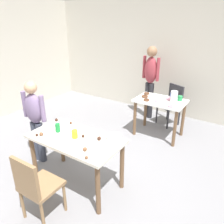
# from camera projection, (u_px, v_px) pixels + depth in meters

# --- Properties ---
(ground_plane) EXTENTS (6.40, 6.40, 0.00)m
(ground_plane) POSITION_uv_depth(u_px,v_px,m) (84.00, 186.00, 3.16)
(ground_plane) COLOR gray
(wall_back) EXTENTS (6.40, 0.10, 2.60)m
(wall_back) POSITION_uv_depth(u_px,v_px,m) (171.00, 59.00, 5.10)
(wall_back) COLOR beige
(wall_back) RESTS_ON ground_plane
(dining_table_near) EXTENTS (1.25, 0.66, 0.75)m
(dining_table_near) POSITION_uv_depth(u_px,v_px,m) (76.00, 145.00, 2.97)
(dining_table_near) COLOR silver
(dining_table_near) RESTS_ON ground_plane
(dining_table_far) EXTENTS (0.93, 0.61, 0.75)m
(dining_table_far) POSITION_uv_depth(u_px,v_px,m) (160.00, 107.00, 4.28)
(dining_table_far) COLOR white
(dining_table_far) RESTS_ON ground_plane
(chair_near_table) EXTENTS (0.41, 0.41, 0.87)m
(chair_near_table) POSITION_uv_depth(u_px,v_px,m) (35.00, 185.00, 2.47)
(chair_near_table) COLOR olive
(chair_near_table) RESTS_ON ground_plane
(chair_far_table) EXTENTS (0.53, 0.53, 0.87)m
(chair_far_table) POSITION_uv_depth(u_px,v_px,m) (172.00, 102.00, 4.82)
(chair_far_table) COLOR #2D2D33
(chair_far_table) RESTS_ON ground_plane
(person_girl_near) EXTENTS (0.45, 0.22, 1.35)m
(person_girl_near) POSITION_uv_depth(u_px,v_px,m) (35.00, 116.00, 3.44)
(person_girl_near) COLOR #383D4C
(person_girl_near) RESTS_ON ground_plane
(person_adult_far) EXTENTS (0.45, 0.28, 1.63)m
(person_adult_far) POSITION_uv_depth(u_px,v_px,m) (150.00, 76.00, 4.94)
(person_adult_far) COLOR #28282D
(person_adult_far) RESTS_ON ground_plane
(mixing_bowl) EXTENTS (0.19, 0.19, 0.06)m
(mixing_bowl) POSITION_uv_depth(u_px,v_px,m) (114.00, 137.00, 2.86)
(mixing_bowl) COLOR white
(mixing_bowl) RESTS_ON dining_table_near
(soda_can) EXTENTS (0.07, 0.07, 0.12)m
(soda_can) POSITION_uv_depth(u_px,v_px,m) (58.00, 128.00, 3.05)
(soda_can) COLOR #198438
(soda_can) RESTS_ON dining_table_near
(fork_near) EXTENTS (0.17, 0.02, 0.01)m
(fork_near) POSITION_uv_depth(u_px,v_px,m) (53.00, 126.00, 3.22)
(fork_near) COLOR silver
(fork_near) RESTS_ON dining_table_near
(cup_near_0) EXTENTS (0.08, 0.08, 0.11)m
(cup_near_0) POSITION_uv_depth(u_px,v_px,m) (75.00, 134.00, 2.90)
(cup_near_0) COLOR yellow
(cup_near_0) RESTS_ON dining_table_near
(cake_ball_0) EXTENTS (0.04, 0.04, 0.04)m
(cake_ball_0) POSITION_uv_depth(u_px,v_px,m) (71.00, 123.00, 3.28)
(cake_ball_0) COLOR brown
(cake_ball_0) RESTS_ON dining_table_near
(cake_ball_1) EXTENTS (0.05, 0.05, 0.05)m
(cake_ball_1) POSITION_uv_depth(u_px,v_px,m) (85.00, 149.00, 2.62)
(cake_ball_1) COLOR brown
(cake_ball_1) RESTS_ON dining_table_near
(cake_ball_2) EXTENTS (0.05, 0.05, 0.05)m
(cake_ball_2) POSITION_uv_depth(u_px,v_px,m) (56.00, 120.00, 3.36)
(cake_ball_2) COLOR #3D2319
(cake_ball_2) RESTS_ON dining_table_near
(cake_ball_3) EXTENTS (0.04, 0.04, 0.04)m
(cake_ball_3) POSITION_uv_depth(u_px,v_px,m) (83.00, 136.00, 2.92)
(cake_ball_3) COLOR #3D2319
(cake_ball_3) RESTS_ON dining_table_near
(cake_ball_4) EXTENTS (0.04, 0.04, 0.04)m
(cake_ball_4) POSITION_uv_depth(u_px,v_px,m) (37.00, 135.00, 2.95)
(cake_ball_4) COLOR #3D2319
(cake_ball_4) RESTS_ON dining_table_near
(cake_ball_5) EXTENTS (0.05, 0.05, 0.05)m
(cake_ball_5) POSITION_uv_depth(u_px,v_px,m) (41.00, 134.00, 2.96)
(cake_ball_5) COLOR brown
(cake_ball_5) RESTS_ON dining_table_near
(cake_ball_6) EXTENTS (0.04, 0.04, 0.04)m
(cake_ball_6) POSITION_uv_depth(u_px,v_px,m) (86.00, 157.00, 2.48)
(cake_ball_6) COLOR brown
(cake_ball_6) RESTS_ON dining_table_near
(cake_ball_7) EXTENTS (0.05, 0.05, 0.05)m
(cake_ball_7) POSITION_uv_depth(u_px,v_px,m) (99.00, 138.00, 2.86)
(cake_ball_7) COLOR #3D2319
(cake_ball_7) RESTS_ON dining_table_near
(pitcher_far) EXTENTS (0.13, 0.13, 0.21)m
(pitcher_far) POSITION_uv_depth(u_px,v_px,m) (174.00, 97.00, 4.09)
(pitcher_far) COLOR white
(pitcher_far) RESTS_ON dining_table_far
(cup_far_0) EXTENTS (0.08, 0.08, 0.10)m
(cup_far_0) POSITION_uv_depth(u_px,v_px,m) (172.00, 95.00, 4.33)
(cup_far_0) COLOR #3351B2
(cup_far_0) RESTS_ON dining_table_far
(cup_far_1) EXTENTS (0.09, 0.09, 0.09)m
(cup_far_1) POSITION_uv_depth(u_px,v_px,m) (180.00, 98.00, 4.18)
(cup_far_1) COLOR green
(cup_far_1) RESTS_ON dining_table_far
(donut_far_0) EXTENTS (0.11, 0.11, 0.03)m
(donut_far_0) POSITION_uv_depth(u_px,v_px,m) (170.00, 106.00, 3.90)
(donut_far_0) COLOR pink
(donut_far_0) RESTS_ON dining_table_far
(donut_far_1) EXTENTS (0.11, 0.11, 0.03)m
(donut_far_1) POSITION_uv_depth(u_px,v_px,m) (147.00, 93.00, 4.53)
(donut_far_1) COLOR brown
(donut_far_1) RESTS_ON dining_table_far
(donut_far_2) EXTENTS (0.13, 0.13, 0.04)m
(donut_far_2) POSITION_uv_depth(u_px,v_px,m) (145.00, 96.00, 4.36)
(donut_far_2) COLOR brown
(donut_far_2) RESTS_ON dining_table_far
(donut_far_3) EXTENTS (0.11, 0.11, 0.03)m
(donut_far_3) POSITION_uv_depth(u_px,v_px,m) (146.00, 100.00, 4.18)
(donut_far_3) COLOR brown
(donut_far_3) RESTS_ON dining_table_far
(donut_far_4) EXTENTS (0.11, 0.11, 0.03)m
(donut_far_4) POSITION_uv_depth(u_px,v_px,m) (157.00, 101.00, 4.14)
(donut_far_4) COLOR pink
(donut_far_4) RESTS_ON dining_table_far
(donut_far_5) EXTENTS (0.13, 0.13, 0.04)m
(donut_far_5) POSITION_uv_depth(u_px,v_px,m) (169.00, 99.00, 4.23)
(donut_far_5) COLOR pink
(donut_far_5) RESTS_ON dining_table_far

